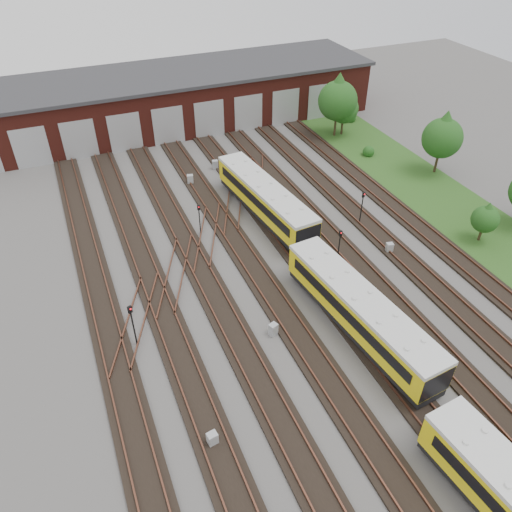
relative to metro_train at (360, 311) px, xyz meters
name	(u,v)px	position (x,y,z in m)	size (l,w,h in m)	color
ground	(326,331)	(-2.00, 0.77, -1.83)	(120.00, 120.00, 0.00)	#4D4A47
track_network	(320,325)	(-2.17, 1.36, -1.73)	(30.40, 70.00, 0.33)	black
maintenance_shed	(171,98)	(-2.01, 40.75, 1.37)	(51.00, 12.50, 6.35)	#581D16
grass_verge	(448,206)	(17.00, 10.77, -1.81)	(8.00, 55.00, 0.05)	#214617
metro_train	(360,311)	(0.00, 0.00, 0.00)	(4.00, 46.39, 2.93)	black
signal_mast_0	(132,321)	(-14.41, 4.70, 0.38)	(0.31, 0.30, 3.48)	black
signal_mast_1	(199,216)	(-6.42, 15.51, 0.06)	(0.24, 0.23, 2.96)	black
signal_mast_2	(340,242)	(2.84, 7.52, 0.03)	(0.25, 0.24, 2.91)	black
signal_mast_3	(362,204)	(7.48, 11.52, 0.21)	(0.27, 0.26, 3.22)	black
relay_cabinet_0	(212,439)	(-12.09, -4.39, -1.36)	(0.56, 0.47, 0.94)	#9FA2A4
relay_cabinet_1	(190,180)	(-4.62, 24.49, -1.32)	(0.61, 0.51, 1.02)	#9FA2A4
relay_cabinet_2	(273,329)	(-5.52, 1.95, -1.37)	(0.56, 0.47, 0.93)	#9FA2A4
relay_cabinet_3	(215,165)	(-1.18, 26.67, -1.34)	(0.59, 0.49, 0.98)	#9FA2A4
relay_cabinet_4	(389,248)	(7.37, 6.78, -1.38)	(0.54, 0.45, 0.91)	#9FA2A4
tree_0	(338,96)	(15.04, 29.24, 3.06)	(4.59, 4.59, 7.61)	#322716
tree_1	(344,105)	(16.03, 29.23, 1.81)	(3.43, 3.43, 5.68)	#322716
tree_2	(443,133)	(20.19, 16.86, 2.55)	(4.12, 4.12, 6.82)	#322716
tree_3	(486,216)	(15.59, 5.19, 0.63)	(2.32, 2.32, 3.84)	#322716
bush_1	(369,150)	(15.87, 23.02, -1.18)	(1.30, 1.30, 1.30)	#164A15
bush_2	(350,116)	(19.14, 32.30, -1.10)	(1.46, 1.46, 1.46)	#164A15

